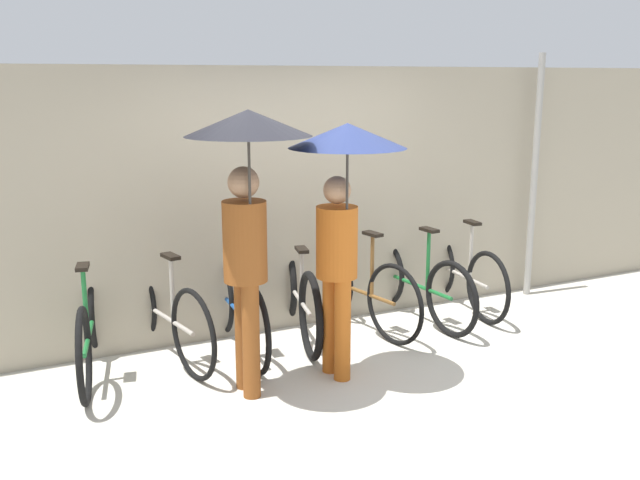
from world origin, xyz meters
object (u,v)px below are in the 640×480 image
object	(u,v)px
parked_bicycle_2	(237,308)
parked_bicycle_3	(298,296)
parked_bicycle_5	(415,283)
pedestrian_leading	(247,185)
parked_bicycle_1	(163,313)
parked_bicycle_6	(460,273)
parked_bicycle_0	(90,328)
parked_bicycle_4	(360,289)
pedestrian_center	(343,189)

from	to	relation	value
parked_bicycle_2	parked_bicycle_3	size ratio (longest dim) A/B	0.99
parked_bicycle_5	pedestrian_leading	xyz separation A→B (m)	(-2.03, -0.93, 1.21)
parked_bicycle_1	parked_bicycle_5	size ratio (longest dim) A/B	1.01
parked_bicycle_3	parked_bicycle_6	size ratio (longest dim) A/B	1.06
parked_bicycle_0	parked_bicycle_4	size ratio (longest dim) A/B	1.06
parked_bicycle_3	pedestrian_center	distance (m)	1.51
parked_bicycle_4	parked_bicycle_6	xyz separation A→B (m)	(1.22, 0.09, -0.01)
pedestrian_leading	parked_bicycle_0	bearing A→B (deg)	-41.58
parked_bicycle_2	pedestrian_leading	distance (m)	1.53
parked_bicycle_2	parked_bicycle_1	bearing A→B (deg)	82.95
parked_bicycle_0	parked_bicycle_5	xyz separation A→B (m)	(3.03, -0.03, -0.01)
parked_bicycle_1	pedestrian_center	world-z (taller)	pedestrian_center
parked_bicycle_0	parked_bicycle_3	size ratio (longest dim) A/B	1.00
parked_bicycle_1	parked_bicycle_6	bearing A→B (deg)	-100.61
parked_bicycle_5	parked_bicycle_6	xyz separation A→B (m)	(0.61, 0.09, 0.00)
parked_bicycle_1	parked_bicycle_2	size ratio (longest dim) A/B	1.02
pedestrian_center	parked_bicycle_3	bearing A→B (deg)	-98.44
parked_bicycle_1	parked_bicycle_4	xyz separation A→B (m)	(1.82, -0.10, -0.00)
parked_bicycle_4	parked_bicycle_0	bearing A→B (deg)	79.48
parked_bicycle_2	parked_bicycle_3	bearing A→B (deg)	-79.10
pedestrian_center	parked_bicycle_1	bearing A→B (deg)	-46.57
parked_bicycle_0	pedestrian_leading	distance (m)	1.83
parked_bicycle_4	parked_bicycle_1	bearing A→B (deg)	77.15
parked_bicycle_1	pedestrian_leading	xyz separation A→B (m)	(0.39, -1.03, 1.20)
parked_bicycle_4	pedestrian_leading	xyz separation A→B (m)	(-1.43, -0.93, 1.20)
parked_bicycle_6	pedestrian_center	bearing A→B (deg)	123.67
parked_bicycle_3	pedestrian_center	bearing A→B (deg)	-171.69
parked_bicycle_3	parked_bicycle_5	size ratio (longest dim) A/B	1.00
parked_bicycle_3	pedestrian_leading	xyz separation A→B (m)	(-0.82, -0.99, 1.20)
parked_bicycle_4	pedestrian_center	size ratio (longest dim) A/B	0.84
parked_bicycle_1	pedestrian_leading	bearing A→B (deg)	-169.44
parked_bicycle_6	parked_bicycle_0	bearing A→B (deg)	95.97
parked_bicycle_2	parked_bicycle_0	bearing A→B (deg)	91.31
parked_bicycle_1	parked_bicycle_6	xyz separation A→B (m)	(3.04, -0.01, -0.01)
parked_bicycle_0	pedestrian_center	xyz separation A→B (m)	(1.74, -0.98, 1.12)
parked_bicycle_4	parked_bicycle_5	xyz separation A→B (m)	(0.61, -0.00, -0.02)
parked_bicycle_0	parked_bicycle_3	bearing A→B (deg)	-76.38
parked_bicycle_1	parked_bicycle_4	size ratio (longest dim) A/B	1.07
pedestrian_leading	pedestrian_center	xyz separation A→B (m)	(0.74, -0.02, -0.08)
parked_bicycle_3	pedestrian_center	xyz separation A→B (m)	(-0.08, -1.01, 1.12)
pedestrian_leading	pedestrian_center	bearing A→B (deg)	-179.06
parked_bicycle_3	pedestrian_center	world-z (taller)	pedestrian_center
parked_bicycle_5	pedestrian_leading	size ratio (longest dim) A/B	0.85
pedestrian_leading	parked_bicycle_3	bearing A→B (deg)	-127.34
parked_bicycle_1	pedestrian_center	distance (m)	1.91
parked_bicycle_3	parked_bicycle_4	distance (m)	0.61
parked_bicycle_3	parked_bicycle_4	bearing A→B (deg)	-83.12
parked_bicycle_2	parked_bicycle_5	size ratio (longest dim) A/B	0.98
parked_bicycle_2	parked_bicycle_4	xyz separation A→B (m)	(1.21, 0.02, 0.01)
parked_bicycle_0	parked_bicycle_2	distance (m)	1.21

